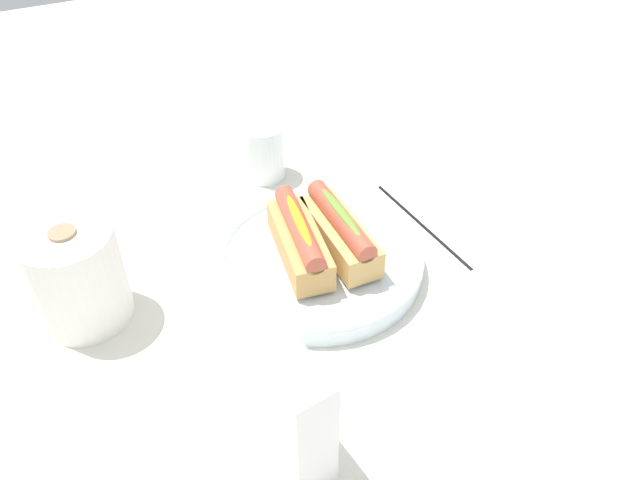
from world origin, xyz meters
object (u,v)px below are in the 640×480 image
hotdog_front (340,231)px  hotdog_back (299,240)px  water_glass (263,154)px  chopstick_near (422,224)px  paper_towel_roll (77,276)px  napkin_box (286,408)px  serving_bowl (320,260)px

hotdog_front → hotdog_back: (0.01, 0.05, 0.00)m
hotdog_front → water_glass: bearing=2.4°
chopstick_near → paper_towel_roll: bearing=81.7°
paper_towel_roll → hotdog_back: bearing=-100.4°
paper_towel_roll → napkin_box: bearing=-152.3°
hotdog_front → water_glass: (0.24, 0.01, -0.02)m
serving_bowl → paper_towel_roll: paper_towel_roll is taller
paper_towel_roll → napkin_box: (-0.28, -0.15, 0.01)m
serving_bowl → water_glass: (0.24, -0.02, 0.02)m
napkin_box → chopstick_near: 0.41m
water_glass → serving_bowl: bearing=175.9°
hotdog_back → chopstick_near: 0.21m
hotdog_back → hotdog_front: bearing=-97.8°
hotdog_back → paper_towel_roll: paper_towel_roll is taller
hotdog_front → water_glass: size_ratio=1.68×
hotdog_front → napkin_box: size_ratio=1.01×
serving_bowl → paper_towel_roll: size_ratio=2.04×
water_glass → napkin_box: (-0.47, 0.16, 0.04)m
water_glass → hotdog_front: bearing=-177.6°
serving_bowl → paper_towel_roll: (0.05, 0.29, 0.05)m
hotdog_front → hotdog_back: bearing=82.2°
water_glass → napkin_box: napkin_box is taller
chopstick_near → water_glass: bearing=31.4°
paper_towel_roll → napkin_box: 0.32m
napkin_box → hotdog_back: bearing=-35.2°
water_glass → paper_towel_roll: size_ratio=0.67×
hotdog_front → hotdog_back: size_ratio=0.97×
hotdog_front → paper_towel_roll: size_ratio=1.13×
hotdog_back → water_glass: 0.24m
serving_bowl → water_glass: bearing=-4.1°
hotdog_back → water_glass: (0.24, -0.04, -0.02)m
hotdog_back → water_glass: size_ratio=1.73×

